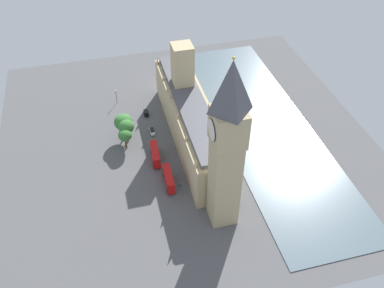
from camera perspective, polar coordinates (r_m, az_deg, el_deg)
name	(u,v)px	position (r m, az deg, el deg)	size (l,w,h in m)	color
ground_plane	(186,140)	(156.13, -0.87, 0.62)	(136.84, 136.84, 0.00)	#565659
river_thames	(265,126)	(164.56, 9.95, 2.46)	(34.28, 123.15, 0.25)	slate
parliament_building	(190,117)	(151.48, -0.28, 3.71)	(13.30, 66.84, 32.79)	tan
clock_tower	(227,147)	(110.03, 4.81, -0.44)	(8.81, 8.81, 56.16)	tan
car_black_far_end	(146,113)	(168.45, -6.33, 4.28)	(2.00, 4.35, 1.74)	black
car_white_midblock	(152,131)	(159.23, -5.51, 1.78)	(1.87, 4.27, 1.74)	silver
double_decker_bus_kerbside	(155,154)	(146.81, -5.08, -1.42)	(3.28, 10.65, 4.75)	red
double_decker_bus_trailing	(169,179)	(138.09, -3.24, -4.77)	(2.92, 10.58, 4.75)	red
pedestrian_leading	(181,185)	(138.51, -1.59, -5.66)	(0.69, 0.70, 1.69)	#336B60
plane_tree_under_trees	(123,122)	(154.62, -9.43, 2.99)	(6.83, 6.83, 10.19)	brown
plane_tree_corner	(125,135)	(150.58, -9.20, 1.19)	(4.96, 4.96, 8.22)	brown
plane_tree_near_tower	(126,127)	(152.33, -9.06, 2.38)	(5.87, 5.87, 9.86)	brown
street_lamp_by_river_gate	(124,138)	(151.61, -9.27, 0.86)	(0.56, 0.56, 6.90)	black
street_lamp_opposite_hall	(116,94)	(174.73, -10.42, 6.79)	(0.56, 0.56, 6.37)	black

